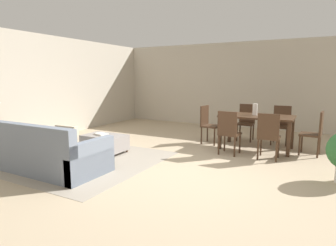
{
  "coord_description": "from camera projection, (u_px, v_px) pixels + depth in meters",
  "views": [
    {
      "loc": [
        2.0,
        -4.16,
        1.6
      ],
      "look_at": [
        -0.81,
        0.99,
        0.65
      ],
      "focal_mm": 30.39,
      "sensor_mm": 36.0,
      "label": 1
    }
  ],
  "objects": [
    {
      "name": "dining_chair_far_left",
      "position": [
        246.0,
        120.0,
        7.27
      ],
      "size": [
        0.41,
        0.41,
        0.92
      ],
      "color": "#422B1C",
      "rests_on": "ground_plane"
    },
    {
      "name": "area_rug",
      "position": [
        79.0,
        159.0,
        5.58
      ],
      "size": [
        3.0,
        2.8,
        0.01
      ],
      "primitive_type": "cube",
      "color": "gray",
      "rests_on": "ground_plane"
    },
    {
      "name": "dining_chair_near_right",
      "position": [
        269.0,
        134.0,
        5.49
      ],
      "size": [
        0.41,
        0.41,
        0.92
      ],
      "color": "#422B1C",
      "rests_on": "ground_plane"
    },
    {
      "name": "dining_table",
      "position": [
        257.0,
        120.0,
        6.33
      ],
      "size": [
        1.56,
        0.88,
        0.76
      ],
      "color": "#422B1C",
      "rests_on": "ground_plane"
    },
    {
      "name": "vase_centerpiece",
      "position": [
        255.0,
        109.0,
        6.36
      ],
      "size": [
        0.11,
        0.11,
        0.26
      ],
      "primitive_type": "cylinder",
      "color": "silver",
      "rests_on": "dining_table"
    },
    {
      "name": "dining_chair_near_left",
      "position": [
        229.0,
        130.0,
        5.85
      ],
      "size": [
        0.42,
        0.42,
        0.92
      ],
      "color": "#422B1C",
      "rests_on": "ground_plane"
    },
    {
      "name": "wall_left",
      "position": [
        30.0,
        87.0,
        7.15
      ],
      "size": [
        0.12,
        11.0,
        2.7
      ],
      "primitive_type": "cube",
      "color": "#BCB2A0",
      "rests_on": "ground_plane"
    },
    {
      "name": "dining_chair_head_west",
      "position": [
        208.0,
        122.0,
        6.91
      ],
      "size": [
        0.43,
        0.43,
        0.92
      ],
      "color": "#422B1C",
      "rests_on": "ground_plane"
    },
    {
      "name": "couch",
      "position": [
        44.0,
        153.0,
        4.95
      ],
      "size": [
        2.24,
        0.98,
        0.86
      ],
      "color": "slate",
      "rests_on": "ground_plane"
    },
    {
      "name": "book_on_ottoman",
      "position": [
        101.0,
        134.0,
        6.09
      ],
      "size": [
        0.3,
        0.25,
        0.03
      ],
      "primitive_type": "cube",
      "rotation": [
        0.0,
        0.0,
        -0.23
      ],
      "color": "silver",
      "rests_on": "ottoman_table"
    },
    {
      "name": "ground_plane",
      "position": [
        182.0,
        173.0,
        4.81
      ],
      "size": [
        10.8,
        10.8,
        0.0
      ],
      "primitive_type": "plane",
      "color": "tan"
    },
    {
      "name": "dining_chair_far_right",
      "position": [
        281.0,
        123.0,
        6.85
      ],
      "size": [
        0.41,
        0.41,
        0.92
      ],
      "color": "#422B1C",
      "rests_on": "ground_plane"
    },
    {
      "name": "dining_chair_head_east",
      "position": [
        315.0,
        131.0,
        5.8
      ],
      "size": [
        0.43,
        0.43,
        0.92
      ],
      "color": "#422B1C",
      "rests_on": "ground_plane"
    },
    {
      "name": "ottoman_table",
      "position": [
        105.0,
        142.0,
        6.08
      ],
      "size": [
        0.9,
        0.57,
        0.38
      ],
      "color": "gray",
      "rests_on": "ground_plane"
    },
    {
      "name": "wall_back",
      "position": [
        251.0,
        85.0,
        8.93
      ],
      "size": [
        9.0,
        0.12,
        2.7
      ],
      "primitive_type": "cube",
      "color": "#BCB2A0",
      "rests_on": "ground_plane"
    }
  ]
}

